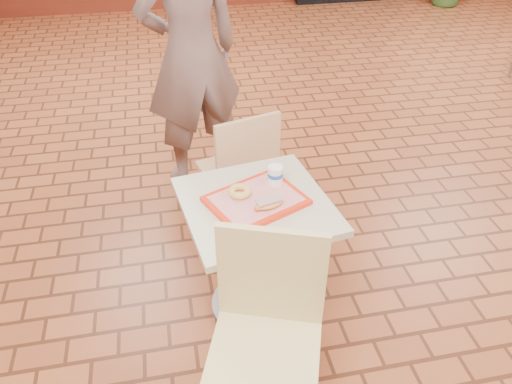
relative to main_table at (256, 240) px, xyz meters
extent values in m
cube|color=brown|center=(1.28, 0.59, -0.47)|extent=(8.00, 10.00, 0.01)
cube|color=beige|center=(0.00, 0.00, 0.21)|extent=(0.65, 0.65, 0.04)
cylinder|color=gray|center=(0.00, 0.00, -0.14)|extent=(0.07, 0.07, 0.65)
cylinder|color=gray|center=(0.00, 0.00, -0.45)|extent=(0.47, 0.47, 0.03)
cube|color=#DECC85|center=(-0.10, -0.63, -0.03)|extent=(0.54, 0.54, 0.04)
cube|color=#DECC85|center=(-0.03, -0.45, 0.22)|extent=(0.41, 0.17, 0.46)
cylinder|color=gray|center=(-0.20, -0.40, -0.26)|extent=(0.03, 0.03, 0.41)
cylinder|color=gray|center=(0.14, -0.53, -0.26)|extent=(0.03, 0.03, 0.41)
cube|color=#E3BA88|center=(0.02, 0.71, -0.07)|extent=(0.47, 0.47, 0.04)
cube|color=#E3BA88|center=(0.06, 0.54, 0.16)|extent=(0.38, 0.13, 0.42)
cylinder|color=gray|center=(0.13, 0.91, -0.28)|extent=(0.03, 0.03, 0.38)
cylinder|color=gray|center=(-0.19, 0.82, -0.28)|extent=(0.03, 0.03, 0.38)
cylinder|color=gray|center=(0.22, 0.59, -0.28)|extent=(0.03, 0.03, 0.38)
cylinder|color=gray|center=(-0.10, 0.50, -0.28)|extent=(0.03, 0.03, 0.38)
imported|color=#725C58|center=(-0.16, 1.30, 0.46)|extent=(0.78, 0.63, 1.85)
cube|color=red|center=(0.00, 0.00, 0.24)|extent=(0.41, 0.32, 0.02)
cube|color=#E18585|center=(0.00, 0.00, 0.25)|extent=(0.36, 0.27, 0.00)
torus|color=#E5B253|center=(-0.07, 0.04, 0.27)|extent=(0.13, 0.13, 0.03)
ellipsoid|color=#EE9945|center=(0.04, -0.08, 0.27)|extent=(0.14, 0.10, 0.04)
cube|color=silver|center=(0.04, -0.08, 0.29)|extent=(0.13, 0.08, 0.01)
ellipsoid|color=#D0521C|center=(-0.01, -0.09, 0.26)|extent=(0.03, 0.03, 0.02)
cylinder|color=white|center=(0.11, 0.10, 0.30)|extent=(0.07, 0.07, 0.09)
cylinder|color=blue|center=(0.11, 0.10, 0.30)|extent=(0.07, 0.07, 0.02)
camera|label=1|loc=(-0.35, -1.77, 1.61)|focal=35.00mm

